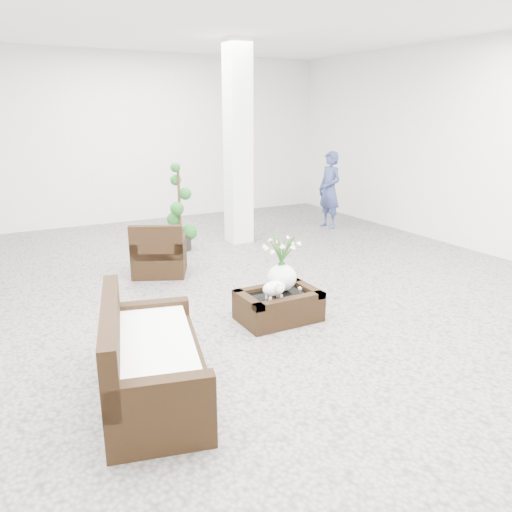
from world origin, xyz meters
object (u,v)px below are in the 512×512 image
coffee_table (278,307)px  topiary (180,208)px  armchair (159,248)px  loveseat (153,351)px

coffee_table → topiary: (0.06, 3.41, 0.58)m
armchair → topiary: 1.36m
armchair → loveseat: size_ratio=0.49×
coffee_table → topiary: 3.46m
topiary → loveseat: bearing=-112.7°
armchair → loveseat: bearing=96.0°
coffee_table → topiary: bearing=88.9°
topiary → armchair: bearing=-123.5°
loveseat → coffee_table: bearing=-48.9°
coffee_table → armchair: (-0.66, 2.31, 0.24)m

